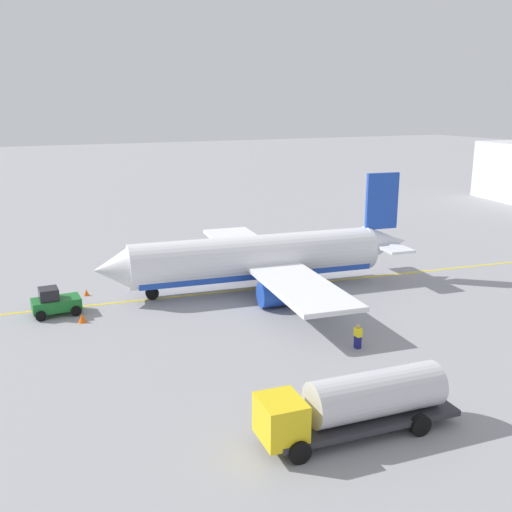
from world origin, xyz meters
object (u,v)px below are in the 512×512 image
Objects in this scene: pushback_tug at (55,302)px; safety_cone_wingtip at (86,292)px; airplane at (261,259)px; refueling_worker at (358,337)px; fuel_tanker at (357,402)px; safety_cone_nose at (82,318)px.

pushback_tug is 4.86m from safety_cone_wingtip.
airplane is at bearing 177.48° from pushback_tug.
airplane reaches higher than refueling_worker.
refueling_worker is (-6.18, -8.76, -0.90)m from fuel_tanker.
pushback_tug is (11.38, -24.23, -0.72)m from fuel_tanker.
fuel_tanker reaches higher than refueling_worker.
refueling_worker reaches higher than safety_cone_nose.
airplane reaches higher than pushback_tug.
fuel_tanker is 26.78m from pushback_tug.
fuel_tanker is 15.22× the size of safety_cone_nose.
airplane is at bearing 162.56° from safety_cone_wingtip.
safety_cone_nose is (-1.61, 2.62, -0.66)m from pushback_tug.
airplane is at bearing -173.33° from safety_cone_nose.
safety_cone_wingtip is (14.58, -19.24, -0.55)m from refueling_worker.
safety_cone_wingtip is at bearing -73.31° from fuel_tanker.
refueling_worker is at bearing 141.14° from safety_cone_nose.
refueling_worker is at bearing 138.63° from pushback_tug.
fuel_tanker is (6.05, 23.46, -1.01)m from airplane.
pushback_tug is 3.15m from safety_cone_nose.
safety_cone_wingtip is at bearing -17.44° from airplane.
pushback_tug is 23.40m from refueling_worker.
fuel_tanker is 29.27m from safety_cone_wingtip.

